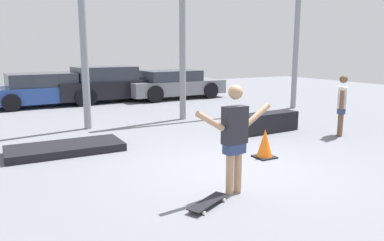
{
  "coord_description": "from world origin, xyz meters",
  "views": [
    {
      "loc": [
        -3.92,
        -5.42,
        2.19
      ],
      "look_at": [
        -0.28,
        1.17,
        0.76
      ],
      "focal_mm": 35.0,
      "sensor_mm": 36.0,
      "label": 1
    }
  ],
  "objects": [
    {
      "name": "skateboarder",
      "position": [
        -0.7,
        -0.93,
        0.94
      ],
      "size": [
        1.43,
        0.23,
        1.68
      ],
      "rotation": [
        0.0,
        0.0,
        0.1
      ],
      "color": "tan",
      "rests_on": "ground_plane"
    },
    {
      "name": "grind_box",
      "position": [
        2.6,
        2.22,
        0.26
      ],
      "size": [
        1.87,
        0.57,
        0.52
      ],
      "primitive_type": "cube",
      "rotation": [
        0.0,
        0.0,
        0.04
      ],
      "color": "black",
      "rests_on": "ground_plane"
    },
    {
      "name": "parked_car_grey",
      "position": [
        3.51,
        9.74,
        0.63
      ],
      "size": [
        4.48,
        2.04,
        1.26
      ],
      "rotation": [
        0.0,
        0.0,
        0.03
      ],
      "color": "slate",
      "rests_on": "ground_plane"
    },
    {
      "name": "canopy_support_right",
      "position": [
        3.86,
        5.0,
        3.7
      ],
      "size": [
        4.91,
        0.2,
        6.21
      ],
      "color": "gray",
      "rests_on": "ground_plane"
    },
    {
      "name": "manual_pad",
      "position": [
        -2.53,
        2.77,
        0.08
      ],
      "size": [
        2.43,
        1.12,
        0.17
      ],
      "primitive_type": "cube",
      "rotation": [
        0.0,
        0.0,
        -0.02
      ],
      "color": "black",
      "rests_on": "ground_plane"
    },
    {
      "name": "parked_car_black",
      "position": [
        0.63,
        10.2,
        0.71
      ],
      "size": [
        4.55,
        2.1,
        1.48
      ],
      "rotation": [
        0.0,
        0.0,
        0.06
      ],
      "color": "black",
      "rests_on": "ground_plane"
    },
    {
      "name": "traffic_cone",
      "position": [
        0.97,
        0.35,
        0.29
      ],
      "size": [
        0.4,
        0.4,
        0.6
      ],
      "color": "black",
      "rests_on": "ground_plane"
    },
    {
      "name": "ground_plane",
      "position": [
        0.0,
        0.0,
        0.0
      ],
      "size": [
        36.0,
        36.0,
        0.0
      ],
      "primitive_type": "plane",
      "color": "slate"
    },
    {
      "name": "bystander",
      "position": [
        3.97,
        0.98,
        0.84
      ],
      "size": [
        0.65,
        0.54,
        1.55
      ],
      "rotation": [
        0.0,
        0.0,
        3.8
      ],
      "color": "brown",
      "rests_on": "ground_plane"
    },
    {
      "name": "skateboard",
      "position": [
        -1.31,
        -1.17,
        0.06
      ],
      "size": [
        0.8,
        0.53,
        0.08
      ],
      "rotation": [
        0.0,
        0.0,
        0.46
      ],
      "color": "black",
      "rests_on": "ground_plane"
    },
    {
      "name": "parked_car_blue",
      "position": [
        -1.88,
        10.16,
        0.62
      ],
      "size": [
        4.57,
        2.12,
        1.28
      ],
      "rotation": [
        0.0,
        0.0,
        0.05
      ],
      "color": "#284793",
      "rests_on": "ground_plane"
    }
  ]
}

